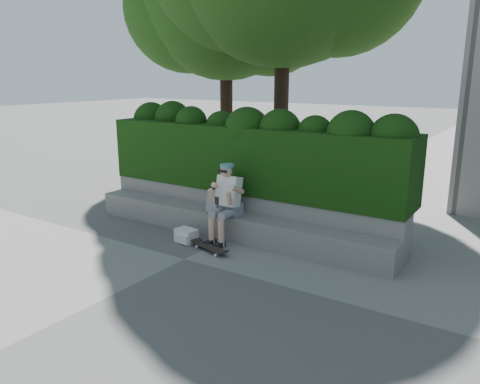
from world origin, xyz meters
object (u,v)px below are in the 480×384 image
Objects in this scene: backpack_ground at (186,236)px; backpack_plaid at (215,202)px; person at (227,200)px; skateboard at (210,247)px.

backpack_plaid is at bearing 68.74° from backpack_ground.
backpack_plaid reaches higher than backpack_ground.
backpack_ground is (-0.26, -0.52, -0.54)m from backpack_plaid.
backpack_ground is at bearing -126.74° from backpack_plaid.
person is 0.89m from skateboard.
backpack_plaid is at bearing 133.26° from skateboard.
backpack_ground is at bearing -176.82° from skateboard.
backpack_ground is (-0.56, -0.43, -0.63)m from person.
person is 0.95m from backpack_ground.
person is 3.36× the size of backpack_plaid.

